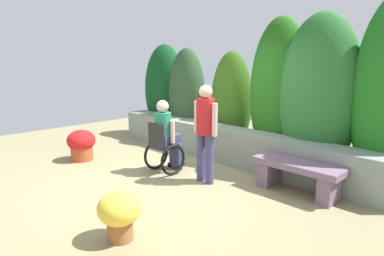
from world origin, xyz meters
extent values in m
plane|color=#8A835A|center=(0.00, 0.00, 0.00)|extent=(11.50, 11.50, 0.00)
cube|color=gray|center=(0.00, 1.51, 0.34)|extent=(6.27, 0.53, 0.69)
ellipsoid|color=#10461D|center=(-2.77, 2.21, 1.21)|extent=(1.30, 0.91, 2.43)
ellipsoid|color=#294728|center=(-1.71, 2.00, 1.15)|extent=(1.03, 0.72, 2.31)
ellipsoid|color=#335E17|center=(-0.52, 2.24, 1.11)|extent=(1.02, 0.71, 2.21)
ellipsoid|color=#216418|center=(0.73, 2.13, 1.42)|extent=(1.20, 0.84, 2.83)
ellipsoid|color=#2A6A2D|center=(1.56, 2.07, 1.42)|extent=(1.46, 1.02, 2.83)
cube|color=slate|center=(1.32, 0.98, 0.20)|extent=(0.20, 0.40, 0.40)
cube|color=slate|center=(2.32, 0.98, 0.20)|extent=(0.20, 0.40, 0.40)
cube|color=slate|center=(1.82, 0.98, 0.45)|extent=(1.37, 0.47, 0.10)
cube|color=black|center=(-0.38, 0.16, 0.50)|extent=(0.40, 0.40, 0.06)
cube|color=black|center=(-0.38, -0.02, 0.73)|extent=(0.40, 0.04, 0.40)
cube|color=black|center=(-0.38, 0.48, 0.10)|extent=(0.28, 0.12, 0.03)
torus|color=black|center=(-0.62, 0.16, 0.28)|extent=(0.05, 0.56, 0.56)
torus|color=black|center=(-0.14, 0.16, 0.28)|extent=(0.05, 0.56, 0.56)
cylinder|color=black|center=(-0.52, 0.41, 0.05)|extent=(0.03, 0.10, 0.10)
cylinder|color=black|center=(-0.24, 0.41, 0.05)|extent=(0.03, 0.10, 0.10)
cube|color=#383E64|center=(-0.38, 0.26, 0.61)|extent=(0.30, 0.40, 0.16)
cube|color=#383E64|center=(-0.38, 0.46, 0.27)|extent=(0.26, 0.14, 0.43)
cylinder|color=#237856|center=(-0.38, 0.14, 0.86)|extent=(0.30, 0.30, 0.50)
cylinder|color=beige|center=(-0.57, 0.20, 0.78)|extent=(0.08, 0.08, 0.40)
cylinder|color=beige|center=(-0.19, 0.20, 0.78)|extent=(0.08, 0.08, 0.40)
sphere|color=beige|center=(-0.38, 0.14, 1.22)|extent=(0.22, 0.22, 0.22)
cylinder|color=#423D6E|center=(0.39, 0.33, 0.41)|extent=(0.14, 0.14, 0.83)
cylinder|color=#423D6E|center=(0.59, 0.33, 0.41)|extent=(0.14, 0.14, 0.83)
cylinder|color=red|center=(0.49, 0.33, 1.12)|extent=(0.30, 0.30, 0.59)
cylinder|color=beige|center=(0.29, 0.33, 1.09)|extent=(0.09, 0.09, 0.53)
cylinder|color=beige|center=(0.69, 0.33, 1.09)|extent=(0.09, 0.09, 0.53)
sphere|color=beige|center=(0.49, 0.33, 1.53)|extent=(0.22, 0.22, 0.22)
cylinder|color=#A94825|center=(-2.14, -0.57, 0.15)|extent=(0.44, 0.44, 0.30)
ellipsoid|color=#306E2B|center=(-2.14, -0.57, 0.35)|extent=(0.48, 0.48, 0.15)
ellipsoid|color=red|center=(-2.14, -0.57, 0.41)|extent=(0.57, 0.57, 0.43)
cylinder|color=#9C5B2D|center=(1.08, -1.71, 0.14)|extent=(0.30, 0.30, 0.28)
ellipsoid|color=#1B5F25|center=(1.08, -1.71, 0.33)|extent=(0.33, 0.33, 0.14)
ellipsoid|color=yellow|center=(1.08, -1.71, 0.39)|extent=(0.50, 0.50, 0.39)
camera|label=1|loc=(4.16, -3.58, 2.04)|focal=31.26mm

